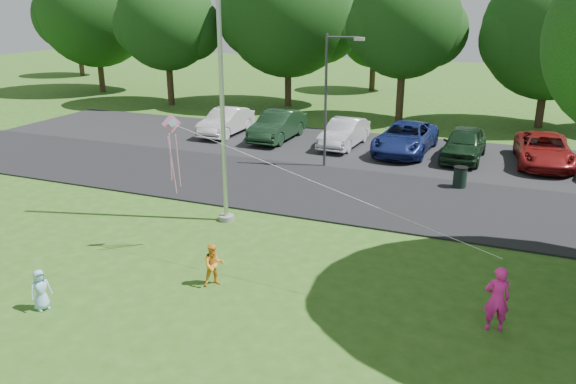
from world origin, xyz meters
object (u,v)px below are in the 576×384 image
at_px(woman, 497,299).
at_px(child_blue, 41,290).
at_px(flagpole, 222,91).
at_px(child_yellow, 214,265).
at_px(kite, 183,144).
at_px(trash_can, 460,178).
at_px(street_lamp, 331,89).

xyz_separation_m(woman, child_blue, (-9.63, -3.01, -0.25)).
relative_size(woman, child_blue, 1.51).
height_order(flagpole, child_yellow, flagpole).
xyz_separation_m(woman, kite, (-8.15, 0.94, 2.39)).
distance_m(flagpole, child_blue, 7.58).
distance_m(woman, child_blue, 10.09).
height_order(woman, child_blue, woman).
relative_size(flagpole, woman, 6.76).
distance_m(trash_can, woman, 9.87).
relative_size(flagpole, trash_can, 11.86).
distance_m(flagpole, child_yellow, 5.69).
bearing_deg(child_blue, woman, -48.06).
relative_size(trash_can, kite, 0.10).
xyz_separation_m(street_lamp, kite, (-0.96, -9.67, -0.18)).
xyz_separation_m(flagpole, child_blue, (-1.28, -6.50, -3.68)).
bearing_deg(flagpole, child_blue, -101.12).
bearing_deg(street_lamp, child_yellow, -97.28).
relative_size(trash_can, child_yellow, 0.77).
bearing_deg(child_yellow, street_lamp, 51.87).
distance_m(flagpole, trash_can, 9.81).
bearing_deg(flagpole, kite, -85.58).
xyz_separation_m(street_lamp, trash_can, (5.45, -0.90, -2.89)).
relative_size(woman, child_yellow, 1.35).
bearing_deg(street_lamp, kite, -106.29).
height_order(flagpole, kite, flagpole).
height_order(flagpole, child_blue, flagpole).
xyz_separation_m(trash_can, child_yellow, (-4.81, -10.21, 0.12)).
bearing_deg(child_blue, flagpole, 13.48).
xyz_separation_m(street_lamp, child_yellow, (0.65, -11.12, -2.76)).
height_order(child_yellow, kite, kite).
relative_size(woman, kite, 0.17).
height_order(trash_can, child_blue, child_blue).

